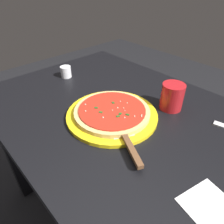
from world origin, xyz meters
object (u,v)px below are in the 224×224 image
at_px(pizza, 112,111).
at_px(cup_small_sauce, 66,72).
at_px(serving_plate, 112,115).
at_px(napkin_folded_right, 215,211).
at_px(pizza_server, 127,142).
at_px(cup_tall_drink, 172,97).

height_order(pizza, cup_small_sauce, cup_small_sauce).
height_order(serving_plate, napkin_folded_right, serving_plate).
bearing_deg(napkin_folded_right, pizza, -10.06).
bearing_deg(pizza_server, cup_tall_drink, -83.38).
bearing_deg(pizza_server, napkin_folded_right, 179.13).
bearing_deg(serving_plate, cup_small_sauce, -8.45).
bearing_deg(cup_tall_drink, pizza_server, 96.62).
xyz_separation_m(serving_plate, cup_small_sauce, (0.40, -0.06, 0.02)).
xyz_separation_m(serving_plate, pizza_server, (-0.14, 0.07, 0.01)).
height_order(cup_small_sauce, napkin_folded_right, cup_small_sauce).
relative_size(cup_tall_drink, cup_small_sauce, 1.88).
bearing_deg(pizza, napkin_folded_right, 169.94).
relative_size(serving_plate, cup_tall_drink, 3.26).
bearing_deg(pizza, serving_plate, -10.48).
bearing_deg(pizza, pizza_server, 153.83).
distance_m(serving_plate, cup_small_sauce, 0.41).
xyz_separation_m(pizza, cup_small_sauce, (0.40, -0.06, 0.00)).
xyz_separation_m(cup_small_sauce, napkin_folded_right, (-0.83, 0.13, -0.03)).
bearing_deg(napkin_folded_right, serving_plate, -10.06).
relative_size(pizza, cup_small_sauce, 5.06).
height_order(serving_plate, cup_tall_drink, cup_tall_drink).
xyz_separation_m(pizza_server, cup_small_sauce, (0.55, -0.13, 0.01)).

